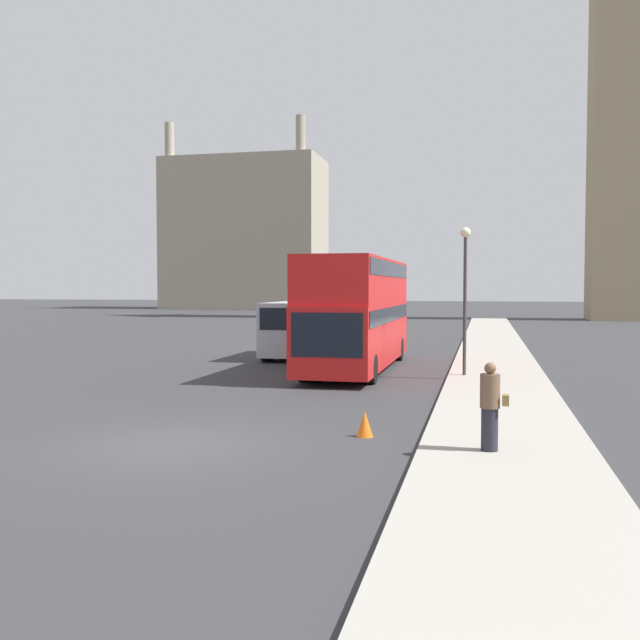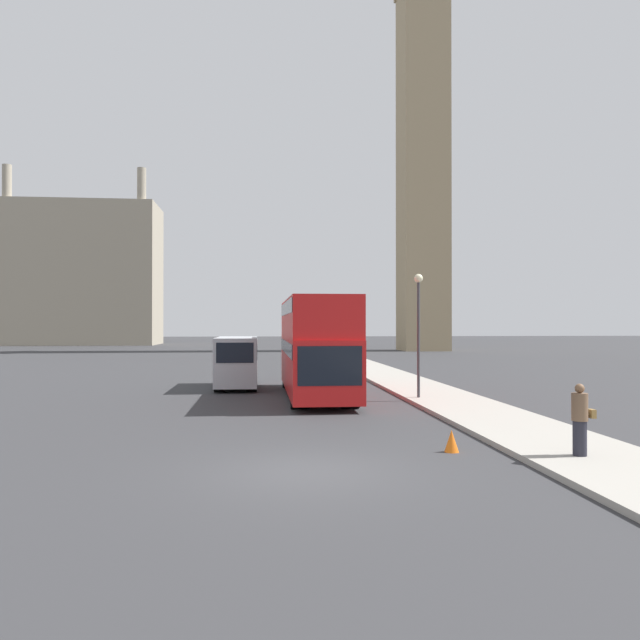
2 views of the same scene
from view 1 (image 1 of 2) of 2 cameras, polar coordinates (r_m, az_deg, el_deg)
name	(u,v)px [view 1 (image 1 of 2)]	position (r m, az deg, el deg)	size (l,w,h in m)	color
ground_plane	(170,445)	(15.00, -11.94, -9.74)	(300.00, 300.00, 0.00)	#333335
sidewalk_strip	(508,459)	(13.64, 14.81, -10.70)	(3.32, 120.00, 0.15)	#9E998E
building_block_distant	(245,234)	(106.34, -6.03, 6.85)	(22.86, 11.03, 26.73)	#9E937F
red_double_decker_bus	(358,308)	(27.49, 3.04, 0.93)	(2.63, 11.11, 4.25)	red
white_van	(295,328)	(32.22, -1.99, -0.64)	(2.02, 5.43, 2.53)	#B2B7BC
pedestrian	(490,407)	(13.74, 13.47, -6.76)	(0.53, 0.37, 1.65)	#23232D
street_lamp	(465,277)	(25.13, 11.54, 3.41)	(0.36, 0.36, 5.11)	#38383D
traffic_cone	(365,424)	(15.43, 3.60, -8.30)	(0.36, 0.36, 0.55)	orange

